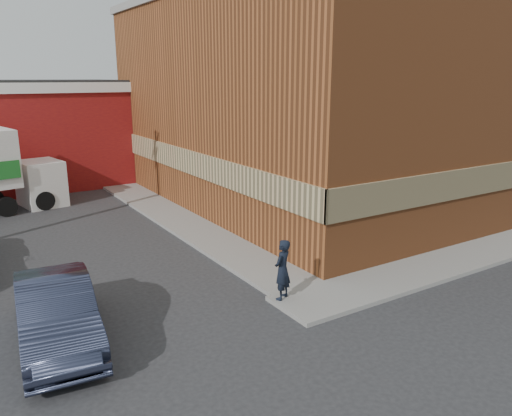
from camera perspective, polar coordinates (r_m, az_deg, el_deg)
ground at (r=13.75m, az=2.84°, el=-10.02°), size 90.00×90.00×0.00m
brick_building at (r=24.82m, az=7.24°, el=12.15°), size 14.25×18.25×9.36m
sidewalk_south at (r=18.31m, az=24.25°, el=-4.73°), size 16.00×1.80×0.12m
sidewalk_west at (r=21.49m, az=-9.70°, el=-0.84°), size 1.80×18.00×0.12m
man at (r=13.02m, az=3.04°, el=-7.04°), size 0.70×0.62×1.61m
sedan at (r=12.04m, az=-21.85°, el=-11.03°), size 2.00×4.60×1.47m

